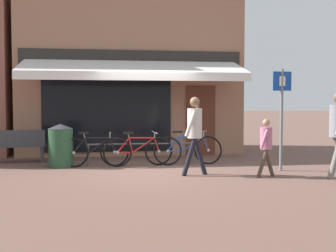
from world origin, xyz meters
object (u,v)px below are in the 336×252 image
at_px(bicycle_black, 94,151).
at_px(park_bench, 13,145).
at_px(pedestrian_adult, 195,127).
at_px(pedestrian_child, 266,141).
at_px(bicycle_blue, 188,149).
at_px(bicycle_red, 138,151).
at_px(parking_sign, 282,109).
at_px(litter_bin, 61,145).

distance_m(bicycle_black, park_bench, 2.33).
bearing_deg(pedestrian_adult, pedestrian_child, -8.25).
bearing_deg(bicycle_black, bicycle_blue, -2.72).
bearing_deg(bicycle_blue, bicycle_red, -177.74).
relative_size(bicycle_blue, pedestrian_child, 1.44).
relative_size(pedestrian_child, park_bench, 0.76).
relative_size(bicycle_red, pedestrian_child, 1.41).
height_order(pedestrian_child, park_bench, pedestrian_child).
bearing_deg(park_bench, parking_sign, -25.70).
bearing_deg(bicycle_black, pedestrian_child, -31.87).
distance_m(bicycle_blue, litter_bin, 3.17).
bearing_deg(pedestrian_child, pedestrian_adult, 170.69).
bearing_deg(bicycle_black, bicycle_red, -6.36).
xyz_separation_m(litter_bin, parking_sign, (5.13, -1.31, 0.91)).
distance_m(bicycle_red, parking_sign, 3.60).
distance_m(pedestrian_adult, parking_sign, 2.17).
xyz_separation_m(bicycle_blue, parking_sign, (1.96, -1.25, 1.06)).
relative_size(bicycle_blue, park_bench, 1.09).
bearing_deg(park_bench, pedestrian_child, -33.96).
bearing_deg(litter_bin, pedestrian_adult, -28.50).
relative_size(bicycle_red, litter_bin, 1.66).
distance_m(bicycle_black, pedestrian_adult, 2.77).
relative_size(pedestrian_adult, pedestrian_child, 1.37).
bearing_deg(parking_sign, litter_bin, 165.62).
height_order(bicycle_red, pedestrian_adult, pedestrian_adult).
bearing_deg(parking_sign, park_bench, 161.17).
relative_size(bicycle_black, parking_sign, 0.73).
xyz_separation_m(bicycle_black, bicycle_blue, (2.36, 0.03, 0.00)).
bearing_deg(parking_sign, bicycle_red, 160.16).
distance_m(pedestrian_adult, litter_bin, 3.47).
bearing_deg(pedestrian_child, litter_bin, 162.51).
relative_size(litter_bin, park_bench, 0.65).
height_order(bicycle_black, litter_bin, litter_bin).
bearing_deg(bicycle_blue, parking_sign, -34.14).
relative_size(pedestrian_adult, park_bench, 1.04).
height_order(pedestrian_child, parking_sign, parking_sign).
height_order(bicycle_red, litter_bin, litter_bin).
bearing_deg(pedestrian_child, bicycle_red, 150.58).
bearing_deg(park_bench, bicycle_red, -24.67).
bearing_deg(bicycle_black, litter_bin, 170.06).
height_order(bicycle_black, bicycle_blue, bicycle_blue).
height_order(bicycle_black, pedestrian_child, pedestrian_child).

